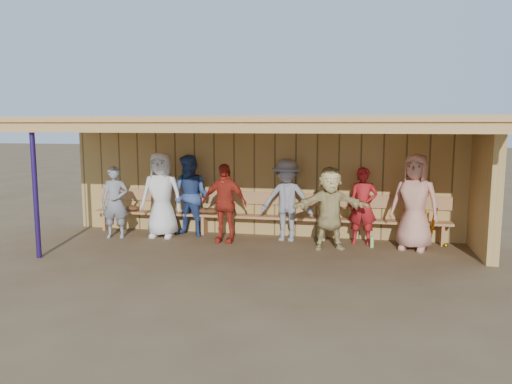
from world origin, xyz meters
TOP-DOWN VIEW (x-y plane):
  - ground at (0.00, 0.00)m, footprint 90.00×90.00m
  - player_a at (-3.01, 0.36)m, footprint 0.61×0.47m
  - player_b at (-2.08, 0.61)m, footprint 0.91×0.62m
  - player_c at (-1.51, 0.81)m, footprint 0.98×0.85m
  - player_d at (-0.67, 0.44)m, footprint 0.96×0.46m
  - player_e at (0.54, 0.81)m, footprint 1.11×0.68m
  - player_f at (1.44, 0.29)m, footprint 1.54×0.82m
  - player_g at (2.06, 0.81)m, footprint 0.59×0.42m
  - player_h at (3.01, 0.57)m, footprint 1.03×0.84m
  - dugout_structure at (0.39, 0.69)m, footprint 8.80×3.20m
  - bench at (0.00, 1.12)m, footprint 7.60×0.34m
  - dugout_equipment at (-0.83, 0.99)m, footprint 6.77×0.62m

SIDE VIEW (x-z plane):
  - ground at x=0.00m, z-range 0.00..0.00m
  - dugout_equipment at x=-0.83m, z-range 0.09..0.89m
  - bench at x=0.00m, z-range 0.06..0.99m
  - player_a at x=-3.01m, z-range 0.00..1.50m
  - player_g at x=2.06m, z-range 0.00..1.53m
  - player_f at x=1.44m, z-range 0.00..1.58m
  - player_d at x=-0.67m, z-range 0.00..1.59m
  - player_e at x=0.54m, z-range 0.00..1.68m
  - player_c at x=-1.51m, z-range 0.00..1.73m
  - player_b at x=-2.08m, z-range 0.00..1.80m
  - player_h at x=3.01m, z-range 0.00..1.83m
  - dugout_structure at x=0.39m, z-range 0.44..2.94m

